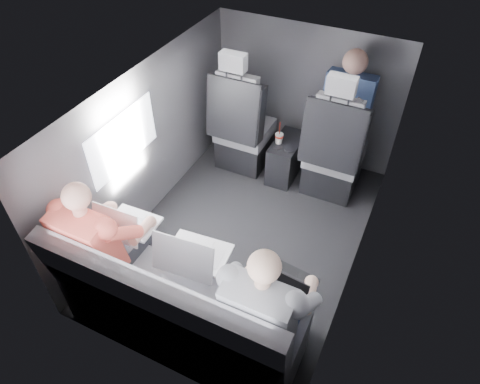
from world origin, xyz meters
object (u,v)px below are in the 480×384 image
at_px(center_console, 286,158).
at_px(laptop_silver, 193,254).
at_px(passenger_front_right, 346,108).
at_px(laptop_white, 127,224).
at_px(passenger_rear_left, 106,241).
at_px(front_seat_right, 333,156).
at_px(soda_cup, 279,138).
at_px(front_seat_left, 242,132).
at_px(laptop_black, 282,284).
at_px(passenger_rear_right, 268,307).
at_px(rear_bench, 179,312).

xyz_separation_m(center_console, laptop_silver, (0.00, -1.72, 0.44)).
bearing_deg(passenger_front_right, laptop_white, -117.33).
bearing_deg(laptop_silver, passenger_rear_left, -167.67).
xyz_separation_m(front_seat_right, soda_cup, (-0.51, -0.03, 0.06)).
distance_m(laptop_silver, passenger_front_right, 1.99).
height_order(laptop_silver, passenger_rear_left, passenger_rear_left).
relative_size(soda_cup, laptop_silver, 0.55).
height_order(front_seat_left, soda_cup, front_seat_left).
height_order(center_console, passenger_front_right, passenger_front_right).
bearing_deg(front_seat_left, laptop_black, -57.66).
xyz_separation_m(soda_cup, passenger_rear_left, (-0.52, -1.78, 0.15)).
relative_size(front_seat_left, laptop_silver, 2.98).
bearing_deg(passenger_rear_right, rear_bench, -170.49).
bearing_deg(soda_cup, front_seat_right, 3.42).
distance_m(rear_bench, passenger_front_right, 2.25).
relative_size(center_console, laptop_silver, 1.13).
bearing_deg(laptop_silver, front_seat_left, 105.07).
bearing_deg(passenger_front_right, passenger_rear_right, -86.36).
relative_size(laptop_white, passenger_rear_right, 0.30).
bearing_deg(laptop_silver, rear_bench, -90.48).
bearing_deg(front_seat_right, laptop_silver, -104.95).
bearing_deg(passenger_rear_right, soda_cup, 109.66).
bearing_deg(passenger_rear_left, front_seat_left, 85.79).
xyz_separation_m(front_seat_left, laptop_black, (1.04, -1.64, 0.24)).
bearing_deg(laptop_white, passenger_rear_left, -104.50).
bearing_deg(rear_bench, front_seat_left, 103.31).
bearing_deg(laptop_white, front_seat_left, 86.87).
height_order(laptop_white, passenger_rear_right, passenger_rear_right).
height_order(soda_cup, laptop_silver, laptop_silver).
distance_m(soda_cup, passenger_front_right, 0.65).
bearing_deg(front_seat_right, soda_cup, -176.58).
bearing_deg(front_seat_left, center_console, 5.07).
height_order(front_seat_left, passenger_rear_right, front_seat_left).
distance_m(rear_bench, laptop_black, 0.72).
bearing_deg(soda_cup, laptop_silver, -87.75).
height_order(center_console, laptop_black, laptop_black).
height_order(front_seat_left, laptop_white, front_seat_left).
height_order(rear_bench, passenger_rear_right, passenger_rear_right).
xyz_separation_m(front_seat_right, rear_bench, (-0.45, -1.90, -0.09)).
bearing_deg(passenger_front_right, laptop_silver, -102.76).
relative_size(laptop_black, passenger_rear_left, 0.33).
distance_m(front_seat_right, soda_cup, 0.52).
bearing_deg(passenger_front_right, front_seat_right, -87.84).
height_order(front_seat_right, passenger_rear_left, front_seat_right).
height_order(rear_bench, laptop_white, rear_bench).
bearing_deg(front_seat_left, soda_cup, -4.53).
bearing_deg(passenger_rear_right, front_seat_left, 119.49).
distance_m(front_seat_right, laptop_black, 1.66).
distance_m(front_seat_left, rear_bench, 1.96).
bearing_deg(center_console, laptop_black, -70.70).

